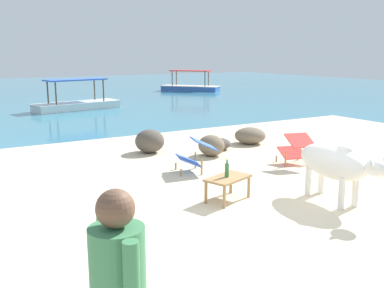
{
  "coord_description": "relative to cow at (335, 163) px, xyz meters",
  "views": [
    {
      "loc": [
        -4.06,
        -4.56,
        2.39
      ],
      "look_at": [
        0.38,
        3.0,
        0.55
      ],
      "focal_mm": 40.9,
      "sensor_mm": 36.0,
      "label": 1
    }
  ],
  "objects": [
    {
      "name": "sand_beach",
      "position": [
        -1.27,
        -0.06,
        -0.66
      ],
      "size": [
        18.0,
        14.0,
        0.04
      ],
      "primitive_type": "cube",
      "color": "beige",
      "rests_on": "ground"
    },
    {
      "name": "boat_white",
      "position": [
        -0.19,
        13.79,
        -0.39
      ],
      "size": [
        3.83,
        1.85,
        1.29
      ],
      "rotation": [
        0.0,
        0.0,
        0.2
      ],
      "color": "white",
      "rests_on": "water_surface"
    },
    {
      "name": "low_bench_table",
      "position": [
        -1.41,
        0.91,
        -0.32
      ],
      "size": [
        0.86,
        0.67,
        0.39
      ],
      "rotation": [
        0.0,
        0.0,
        0.34
      ],
      "color": "#A37A4C",
      "rests_on": "sand_beach"
    },
    {
      "name": "water_surface",
      "position": [
        -1.27,
        21.94,
        -0.68
      ],
      "size": [
        60.0,
        36.0,
        0.03
      ],
      "primitive_type": "cube",
      "color": "teal",
      "rests_on": "ground"
    },
    {
      "name": "shore_rock_flat",
      "position": [
        0.62,
        4.13,
        -0.5
      ],
      "size": [
        0.55,
        0.55,
        0.28
      ],
      "primitive_type": "ellipsoid",
      "rotation": [
        0.0,
        0.0,
        3.09
      ],
      "color": "brown",
      "rests_on": "sand_beach"
    },
    {
      "name": "bottle",
      "position": [
        -1.43,
        0.92,
        -0.13
      ],
      "size": [
        0.07,
        0.07,
        0.3
      ],
      "color": "#2D6B38",
      "rests_on": "low_bench_table"
    },
    {
      "name": "shore_rock_medium",
      "position": [
        1.69,
        4.32,
        -0.43
      ],
      "size": [
        1.06,
        1.04,
        0.43
      ],
      "primitive_type": "ellipsoid",
      "rotation": [
        0.0,
        0.0,
        2.68
      ],
      "color": "#756651",
      "rests_on": "sand_beach"
    },
    {
      "name": "cow",
      "position": [
        0.0,
        0.0,
        0.0
      ],
      "size": [
        0.61,
        1.74,
        0.98
      ],
      "rotation": [
        0.0,
        0.0,
        4.64
      ],
      "color": "silver",
      "rests_on": "sand_beach"
    },
    {
      "name": "deck_chair_near",
      "position": [
        1.14,
        2.04,
        -0.26
      ],
      "size": [
        0.71,
        0.88,
        0.68
      ],
      "rotation": [
        0.0,
        0.0,
        1.31
      ],
      "color": "#A37A4C",
      "rests_on": "sand_beach"
    },
    {
      "name": "deck_chair_far",
      "position": [
        -0.96,
        2.66,
        -0.26
      ],
      "size": [
        0.89,
        0.74,
        0.68
      ],
      "rotation": [
        0.0,
        0.0,
        2.84
      ],
      "color": "#A37A4C",
      "rests_on": "sand_beach"
    },
    {
      "name": "shore_rock_large",
      "position": [
        -1.03,
        4.7,
        -0.37
      ],
      "size": [
        0.78,
        0.79,
        0.56
      ],
      "primitive_type": "ellipsoid",
      "rotation": [
        0.0,
        0.0,
        1.45
      ],
      "color": "brown",
      "rests_on": "sand_beach"
    },
    {
      "name": "shore_rock_small",
      "position": [
        0.07,
        3.67,
        -0.4
      ],
      "size": [
        0.63,
        0.7,
        0.48
      ],
      "primitive_type": "ellipsoid",
      "rotation": [
        0.0,
        0.0,
        1.64
      ],
      "color": "#756651",
      "rests_on": "sand_beach"
    },
    {
      "name": "boat_blue",
      "position": [
        8.69,
        19.47,
        -0.39
      ],
      "size": [
        3.3,
        3.52,
        1.29
      ],
      "rotation": [
        0.0,
        0.0,
        5.44
      ],
      "color": "#3866B7",
      "rests_on": "water_surface"
    }
  ]
}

